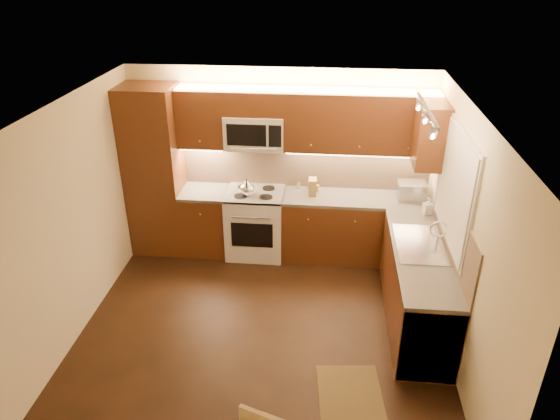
# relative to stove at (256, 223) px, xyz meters

# --- Properties ---
(floor) EXTENTS (4.00, 4.00, 0.01)m
(floor) POSITION_rel_stove_xyz_m (0.30, -1.68, -0.46)
(floor) COLOR black
(floor) RESTS_ON ground
(ceiling) EXTENTS (4.00, 4.00, 0.01)m
(ceiling) POSITION_rel_stove_xyz_m (0.30, -1.68, 2.04)
(ceiling) COLOR beige
(ceiling) RESTS_ON ground
(wall_back) EXTENTS (4.00, 0.01, 2.50)m
(wall_back) POSITION_rel_stove_xyz_m (0.30, 0.32, 0.79)
(wall_back) COLOR beige
(wall_back) RESTS_ON ground
(wall_front) EXTENTS (4.00, 0.01, 2.50)m
(wall_front) POSITION_rel_stove_xyz_m (0.30, -3.67, 0.79)
(wall_front) COLOR beige
(wall_front) RESTS_ON ground
(wall_left) EXTENTS (0.01, 4.00, 2.50)m
(wall_left) POSITION_rel_stove_xyz_m (-1.70, -1.68, 0.79)
(wall_left) COLOR beige
(wall_left) RESTS_ON ground
(wall_right) EXTENTS (0.01, 4.00, 2.50)m
(wall_right) POSITION_rel_stove_xyz_m (2.30, -1.68, 0.79)
(wall_right) COLOR beige
(wall_right) RESTS_ON ground
(pantry) EXTENTS (0.70, 0.60, 2.30)m
(pantry) POSITION_rel_stove_xyz_m (-1.35, 0.02, 0.69)
(pantry) COLOR #49200F
(pantry) RESTS_ON floor
(base_cab_back_left) EXTENTS (0.62, 0.60, 0.86)m
(base_cab_back_left) POSITION_rel_stove_xyz_m (-0.69, 0.02, -0.03)
(base_cab_back_left) COLOR #49200F
(base_cab_back_left) RESTS_ON floor
(counter_back_left) EXTENTS (0.62, 0.60, 0.04)m
(counter_back_left) POSITION_rel_stove_xyz_m (-0.69, 0.02, 0.42)
(counter_back_left) COLOR #32302D
(counter_back_left) RESTS_ON base_cab_back_left
(base_cab_back_right) EXTENTS (1.92, 0.60, 0.86)m
(base_cab_back_right) POSITION_rel_stove_xyz_m (1.34, 0.02, -0.03)
(base_cab_back_right) COLOR #49200F
(base_cab_back_right) RESTS_ON floor
(counter_back_right) EXTENTS (1.92, 0.60, 0.04)m
(counter_back_right) POSITION_rel_stove_xyz_m (1.34, 0.02, 0.42)
(counter_back_right) COLOR #32302D
(counter_back_right) RESTS_ON base_cab_back_right
(base_cab_right) EXTENTS (0.60, 2.00, 0.86)m
(base_cab_right) POSITION_rel_stove_xyz_m (2.00, -1.28, -0.03)
(base_cab_right) COLOR #49200F
(base_cab_right) RESTS_ON floor
(counter_right) EXTENTS (0.60, 2.00, 0.04)m
(counter_right) POSITION_rel_stove_xyz_m (2.00, -1.28, 0.42)
(counter_right) COLOR #32302D
(counter_right) RESTS_ON base_cab_right
(dishwasher) EXTENTS (0.58, 0.60, 0.84)m
(dishwasher) POSITION_rel_stove_xyz_m (2.00, -1.98, -0.03)
(dishwasher) COLOR silver
(dishwasher) RESTS_ON floor
(backsplash_back) EXTENTS (3.30, 0.02, 0.60)m
(backsplash_back) POSITION_rel_stove_xyz_m (0.65, 0.31, 0.74)
(backsplash_back) COLOR tan
(backsplash_back) RESTS_ON wall_back
(backsplash_right) EXTENTS (0.02, 2.00, 0.60)m
(backsplash_right) POSITION_rel_stove_xyz_m (2.29, -1.28, 0.74)
(backsplash_right) COLOR tan
(backsplash_right) RESTS_ON wall_right
(upper_cab_back_left) EXTENTS (0.62, 0.35, 0.75)m
(upper_cab_back_left) POSITION_rel_stove_xyz_m (-0.69, 0.15, 1.42)
(upper_cab_back_left) COLOR #49200F
(upper_cab_back_left) RESTS_ON wall_back
(upper_cab_back_right) EXTENTS (1.92, 0.35, 0.75)m
(upper_cab_back_right) POSITION_rel_stove_xyz_m (1.34, 0.15, 1.42)
(upper_cab_back_right) COLOR #49200F
(upper_cab_back_right) RESTS_ON wall_back
(upper_cab_bridge) EXTENTS (0.76, 0.35, 0.31)m
(upper_cab_bridge) POSITION_rel_stove_xyz_m (0.00, 0.15, 1.63)
(upper_cab_bridge) COLOR #49200F
(upper_cab_bridge) RESTS_ON wall_back
(upper_cab_right_corner) EXTENTS (0.35, 0.50, 0.75)m
(upper_cab_right_corner) POSITION_rel_stove_xyz_m (2.12, -0.28, 1.42)
(upper_cab_right_corner) COLOR #49200F
(upper_cab_right_corner) RESTS_ON wall_right
(stove) EXTENTS (0.76, 0.65, 0.92)m
(stove) POSITION_rel_stove_xyz_m (0.00, 0.00, 0.00)
(stove) COLOR silver
(stove) RESTS_ON floor
(microwave) EXTENTS (0.76, 0.38, 0.44)m
(microwave) POSITION_rel_stove_xyz_m (0.00, 0.14, 1.26)
(microwave) COLOR silver
(microwave) RESTS_ON wall_back
(window_frame) EXTENTS (0.03, 1.44, 1.24)m
(window_frame) POSITION_rel_stove_xyz_m (2.29, -1.12, 1.14)
(window_frame) COLOR silver
(window_frame) RESTS_ON wall_right
(window_blinds) EXTENTS (0.02, 1.36, 1.16)m
(window_blinds) POSITION_rel_stove_xyz_m (2.27, -1.12, 1.14)
(window_blinds) COLOR silver
(window_blinds) RESTS_ON wall_right
(sink) EXTENTS (0.52, 0.86, 0.15)m
(sink) POSITION_rel_stove_xyz_m (2.00, -1.12, 0.52)
(sink) COLOR silver
(sink) RESTS_ON counter_right
(faucet) EXTENTS (0.20, 0.04, 0.30)m
(faucet) POSITION_rel_stove_xyz_m (2.18, -1.12, 0.59)
(faucet) COLOR silver
(faucet) RESTS_ON counter_right
(track_light_bar) EXTENTS (0.04, 1.20, 0.03)m
(track_light_bar) POSITION_rel_stove_xyz_m (1.85, -1.27, 2.00)
(track_light_bar) COLOR silver
(track_light_bar) RESTS_ON ceiling
(kettle) EXTENTS (0.23, 0.23, 0.23)m
(kettle) POSITION_rel_stove_xyz_m (-0.09, -0.10, 0.57)
(kettle) COLOR silver
(kettle) RESTS_ON stove
(toaster_oven) EXTENTS (0.38, 0.29, 0.22)m
(toaster_oven) POSITION_rel_stove_xyz_m (2.05, 0.07, 0.55)
(toaster_oven) COLOR silver
(toaster_oven) RESTS_ON counter_back_right
(knife_block) EXTENTS (0.11, 0.17, 0.22)m
(knife_block) POSITION_rel_stove_xyz_m (0.76, 0.05, 0.55)
(knife_block) COLOR #AA8A4D
(knife_block) RESTS_ON counter_back_right
(spice_jar_a) EXTENTS (0.06, 0.06, 0.09)m
(spice_jar_a) POSITION_rel_stove_xyz_m (0.56, 0.23, 0.49)
(spice_jar_a) COLOR silver
(spice_jar_a) RESTS_ON counter_back_right
(spice_jar_b) EXTENTS (0.05, 0.05, 0.10)m
(spice_jar_b) POSITION_rel_stove_xyz_m (0.71, 0.24, 0.49)
(spice_jar_b) COLOR olive
(spice_jar_b) RESTS_ON counter_back_right
(spice_jar_c) EXTENTS (0.06, 0.06, 0.09)m
(spice_jar_c) POSITION_rel_stove_xyz_m (0.57, 0.22, 0.48)
(spice_jar_c) COLOR silver
(spice_jar_c) RESTS_ON counter_back_right
(spice_jar_d) EXTENTS (0.06, 0.06, 0.09)m
(spice_jar_d) POSITION_rel_stove_xyz_m (0.83, 0.15, 0.49)
(spice_jar_d) COLOR #AA8633
(spice_jar_d) RESTS_ON counter_back_right
(soap_bottle) EXTENTS (0.12, 0.12, 0.21)m
(soap_bottle) POSITION_rel_stove_xyz_m (2.19, -0.36, 0.54)
(soap_bottle) COLOR silver
(soap_bottle) RESTS_ON counter_right
(rug) EXTENTS (0.69, 0.96, 0.01)m
(rug) POSITION_rel_stove_xyz_m (1.27, -2.58, -0.45)
(rug) COLOR black
(rug) RESTS_ON floor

